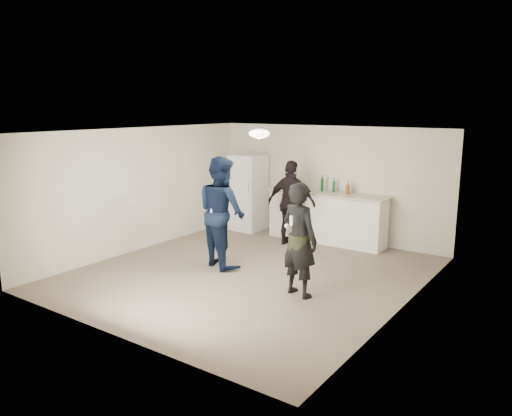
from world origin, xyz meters
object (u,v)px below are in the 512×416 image
Objects in this scene: counter at (326,218)px; man at (222,212)px; shaker at (304,186)px; spectator at (291,203)px; fridge at (248,192)px; woman at (300,240)px.

man reaches higher than counter.
spectator is (0.05, -0.60, -0.27)m from shaker.
fridge is at bearing -43.35° from man.
woman reaches higher than shaker.
spectator reaches higher than counter.
counter is 1.44× the size of spectator.
man is 1.99m from woman.
shaker is 3.48m from woman.
shaker is at bearing 1.38° from fridge.
counter is 1.45× the size of woman.
counter is at bearing -138.31° from spectator.
man is (-0.82, -2.60, 0.49)m from counter.
man is 1.13× the size of spectator.
woman is at bearing -43.63° from fridge.
counter is 2.77m from man.
fridge is (-2.05, -0.07, 0.38)m from counter.
counter is 2.08m from fridge.
man is 1.99m from spectator.
counter is 1.28× the size of man.
shaker is at bearing -176.51° from counter.
shaker is at bearing -94.54° from spectator.
man is at bearing -95.72° from shaker.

